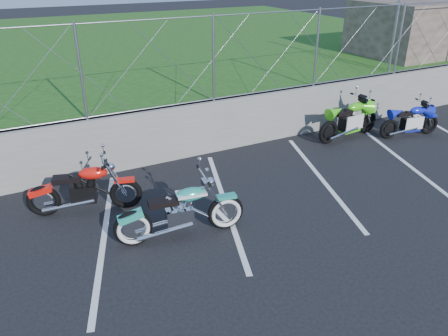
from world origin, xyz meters
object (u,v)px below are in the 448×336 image
cruiser_turquoise (182,213)px  naked_orange (86,191)px  sportbike_blue (411,122)px  sportbike_green (350,121)px

cruiser_turquoise → naked_orange: cruiser_turquoise is taller
sportbike_blue → sportbike_green: bearing=168.1°
naked_orange → sportbike_green: size_ratio=0.98×
sportbike_green → sportbike_blue: bearing=-28.7°
cruiser_turquoise → sportbike_green: bearing=30.3°
naked_orange → sportbike_green: sportbike_green is taller
sportbike_green → sportbike_blue: size_ratio=1.18×
sportbike_green → sportbike_blue: sportbike_green is taller
cruiser_turquoise → sportbike_green: size_ratio=1.07×
naked_orange → sportbike_green: (7.08, 0.66, 0.02)m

